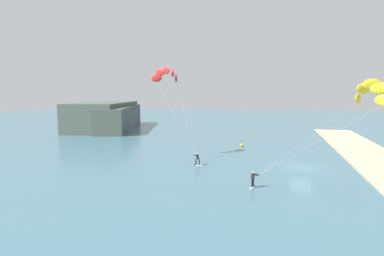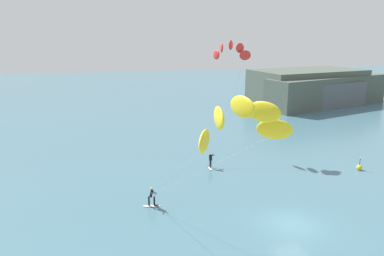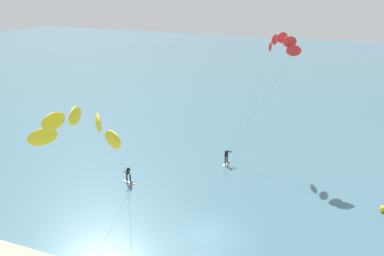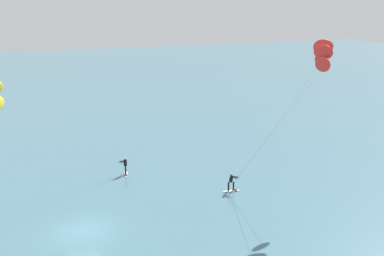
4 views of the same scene
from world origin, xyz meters
name	(u,v)px [view 1 (image 1 of 4)]	position (x,y,z in m)	size (l,w,h in m)	color
ground_plane	(301,167)	(0.00, 0.00, 0.00)	(240.00, 240.00, 0.00)	#426B7A
kitesurfer_nearshore	(367,96)	(-6.56, -5.11, 9.17)	(7.17, 12.87, 10.79)	white
kitesurfer_mid_water	(168,78)	(1.12, 18.22, 11.40)	(6.32, 8.05, 13.07)	white
marker_buoy	(242,145)	(12.34, 8.80, 0.30)	(0.56, 0.56, 1.38)	yellow
distant_headland	(111,117)	(28.17, 43.44, 3.06)	(28.33, 17.98, 6.80)	#565B60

